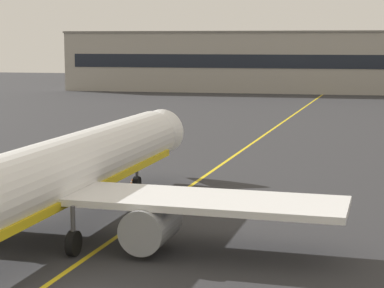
# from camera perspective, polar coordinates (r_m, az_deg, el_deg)

# --- Properties ---
(taxiway_centreline) EXTENTS (13.64, 179.53, 0.01)m
(taxiway_centreline) POSITION_cam_1_polar(r_m,az_deg,el_deg) (58.76, 1.46, -2.29)
(taxiway_centreline) COLOR yellow
(taxiway_centreline) RESTS_ON ground
(airliner_foreground) EXTENTS (32.24, 41.52, 11.65)m
(airliner_foreground) POSITION_cam_1_polar(r_m,az_deg,el_deg) (38.79, -11.91, -2.91)
(airliner_foreground) COLOR white
(airliner_foreground) RESTS_ON ground
(safety_cone_by_nose_gear) EXTENTS (0.44, 0.44, 0.55)m
(safety_cone_by_nose_gear) POSITION_cam_1_polar(r_m,az_deg,el_deg) (53.61, -4.81, -3.07)
(safety_cone_by_nose_gear) COLOR orange
(safety_cone_by_nose_gear) RESTS_ON ground
(terminal_building) EXTENTS (119.16, 12.40, 12.83)m
(terminal_building) POSITION_cam_1_polar(r_m,az_deg,el_deg) (151.94, 12.11, 6.45)
(terminal_building) COLOR #9E998E
(terminal_building) RESTS_ON ground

